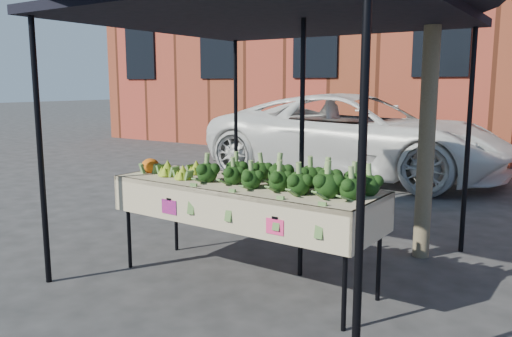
% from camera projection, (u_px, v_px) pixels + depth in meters
% --- Properties ---
extents(ground, '(90.00, 90.00, 0.00)m').
position_uv_depth(ground, '(260.00, 283.00, 4.55)').
color(ground, '#272729').
extents(table, '(2.43, 0.88, 0.90)m').
position_uv_depth(table, '(244.00, 234.00, 4.50)').
color(table, '#C2B599').
rests_on(table, ground).
extents(canopy, '(3.16, 3.16, 2.74)m').
position_uv_depth(canopy, '(273.00, 125.00, 4.78)').
color(canopy, black).
rests_on(canopy, ground).
extents(broccoli_heap, '(1.59, 0.56, 0.25)m').
position_uv_depth(broccoli_heap, '(284.00, 173.00, 4.21)').
color(broccoli_heap, black).
rests_on(broccoli_heap, table).
extents(romanesco_cluster, '(0.42, 0.46, 0.19)m').
position_uv_depth(romanesco_cluster, '(183.00, 166.00, 4.75)').
color(romanesco_cluster, '#96A926').
rests_on(romanesco_cluster, table).
extents(cauliflower_pair, '(0.19, 0.19, 0.17)m').
position_uv_depth(cauliflower_pair, '(150.00, 164.00, 4.93)').
color(cauliflower_pair, orange).
rests_on(cauliflower_pair, table).
extents(vehicle, '(1.61, 2.63, 5.64)m').
position_uv_depth(vehicle, '(360.00, 25.00, 9.40)').
color(vehicle, white).
rests_on(vehicle, ground).
extents(street_tree, '(2.39, 2.39, 4.70)m').
position_uv_depth(street_tree, '(433.00, 19.00, 4.89)').
color(street_tree, '#1E4C14').
rests_on(street_tree, ground).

